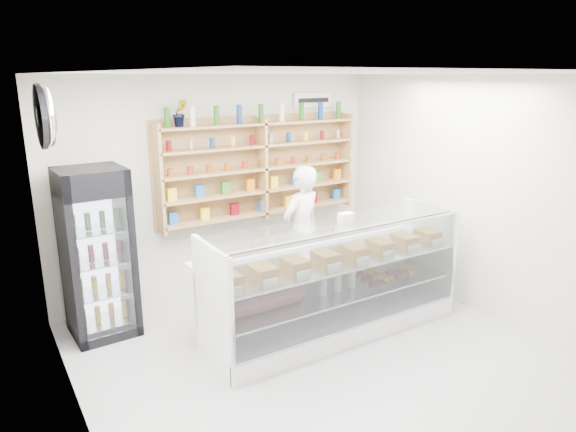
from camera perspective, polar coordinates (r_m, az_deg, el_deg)
room at (r=4.70m, az=5.73°, el=-1.84°), size 5.00×5.00×5.00m
display_counter at (r=5.81m, az=5.03°, el=-9.44°), size 2.94×0.88×1.28m
shop_worker at (r=6.55m, az=1.46°, el=-1.78°), size 0.71×0.56×1.71m
drinks_cooler at (r=5.90m, az=-20.42°, el=-3.90°), size 0.70×0.68×1.86m
wall_shelving at (r=6.83m, az=-2.93°, el=5.31°), size 2.84×0.28×1.33m
potted_plant at (r=6.28m, az=-11.90°, el=11.15°), size 0.19×0.15×0.32m
security_mirror at (r=4.78m, az=-25.21°, el=9.95°), size 0.15×0.50×0.50m
wall_sign at (r=7.32m, az=2.78°, el=12.73°), size 0.62×0.03×0.20m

